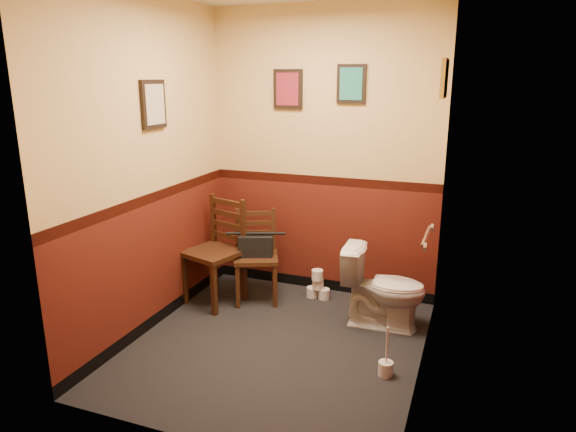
{
  "coord_description": "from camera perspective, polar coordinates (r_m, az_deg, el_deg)",
  "views": [
    {
      "loc": [
        1.37,
        -3.4,
        2.06
      ],
      "look_at": [
        0.0,
        0.25,
        1.0
      ],
      "focal_mm": 32.0,
      "sensor_mm": 36.0,
      "label": 1
    }
  ],
  "objects": [
    {
      "name": "chair_right",
      "position": [
        4.86,
        -3.56,
        -4.44
      ],
      "size": [
        0.53,
        0.53,
        0.85
      ],
      "rotation": [
        0.0,
        0.0,
        0.42
      ],
      "color": "#422413",
      "rests_on": "floor"
    },
    {
      "name": "wall_left",
      "position": [
        4.27,
        -15.25,
        5.08
      ],
      "size": [
        0.0,
        2.4,
        2.7
      ],
      "primitive_type": "cube",
      "rotation": [
        1.57,
        0.0,
        1.57
      ],
      "color": "#501910",
      "rests_on": "ground"
    },
    {
      "name": "wall_front",
      "position": [
        2.69,
        -10.92,
        -0.4
      ],
      "size": [
        2.2,
        0.0,
        2.7
      ],
      "primitive_type": "cube",
      "rotation": [
        -1.57,
        0.0,
        0.0
      ],
      "color": "#501910",
      "rests_on": "ground"
    },
    {
      "name": "toilet",
      "position": [
        4.43,
        10.59,
        -7.9
      ],
      "size": [
        0.71,
        0.41,
        0.68
      ],
      "primitive_type": "imported",
      "rotation": [
        0.0,
        0.0,
        1.6
      ],
      "color": "white",
      "rests_on": "floor"
    },
    {
      "name": "floor",
      "position": [
        4.21,
        -1.23,
        -14.12
      ],
      "size": [
        2.2,
        2.4,
        0.0
      ],
      "primitive_type": "cube",
      "color": "black",
      "rests_on": "ground"
    },
    {
      "name": "wall_back",
      "position": [
        4.85,
        3.97,
        6.76
      ],
      "size": [
        2.2,
        0.0,
        2.7
      ],
      "primitive_type": "cube",
      "rotation": [
        1.57,
        0.0,
        0.0
      ],
      "color": "#501910",
      "rests_on": "ground"
    },
    {
      "name": "framed_print_back_b",
      "position": [
        4.72,
        7.05,
        14.36
      ],
      "size": [
        0.26,
        0.04,
        0.34
      ],
      "color": "black",
      "rests_on": "wall_back"
    },
    {
      "name": "framed_print_left",
      "position": [
        4.28,
        -14.71,
        11.91
      ],
      "size": [
        0.04,
        0.3,
        0.38
      ],
      "color": "black",
      "rests_on": "wall_left"
    },
    {
      "name": "wall_right",
      "position": [
        3.49,
        15.69,
        2.87
      ],
      "size": [
        0.0,
        2.4,
        2.7
      ],
      "primitive_type": "cube",
      "rotation": [
        1.57,
        0.0,
        -1.57
      ],
      "color": "#501910",
      "rests_on": "ground"
    },
    {
      "name": "chair_left",
      "position": [
        4.83,
        -7.92,
        -3.89
      ],
      "size": [
        0.57,
        0.57,
        0.98
      ],
      "rotation": [
        0.0,
        0.0,
        -0.3
      ],
      "color": "#422413",
      "rests_on": "floor"
    },
    {
      "name": "framed_print_back_a",
      "position": [
        4.9,
        -0.01,
        13.92
      ],
      "size": [
        0.28,
        0.04,
        0.36
      ],
      "color": "black",
      "rests_on": "wall_back"
    },
    {
      "name": "grab_bar",
      "position": [
        3.83,
        15.17,
        -2.2
      ],
      "size": [
        0.05,
        0.56,
        0.06
      ],
      "color": "silver",
      "rests_on": "wall_right"
    },
    {
      "name": "handbag",
      "position": [
        4.78,
        -3.59,
        -3.27
      ],
      "size": [
        0.35,
        0.26,
        0.23
      ],
      "rotation": [
        0.0,
        0.0,
        0.35
      ],
      "color": "black",
      "rests_on": "chair_right"
    },
    {
      "name": "tp_stack",
      "position": [
        4.96,
        3.33,
        -7.79
      ],
      "size": [
        0.23,
        0.14,
        0.29
      ],
      "color": "silver",
      "rests_on": "floor"
    },
    {
      "name": "toilet_brush",
      "position": [
        3.87,
        10.8,
        -16.21
      ],
      "size": [
        0.1,
        0.1,
        0.38
      ],
      "color": "silver",
      "rests_on": "floor"
    },
    {
      "name": "framed_print_right",
      "position": [
        4.01,
        16.96,
        14.42
      ],
      "size": [
        0.04,
        0.34,
        0.28
      ],
      "color": "olive",
      "rests_on": "wall_right"
    }
  ]
}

